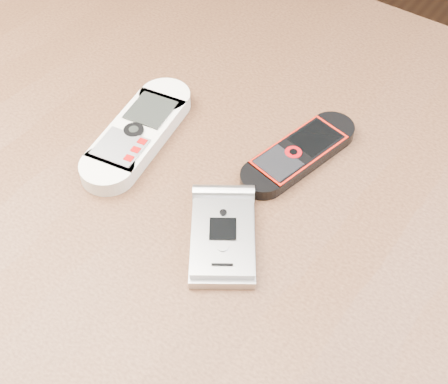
{
  "coord_description": "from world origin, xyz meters",
  "views": [
    {
      "loc": [
        0.23,
        -0.32,
        1.21
      ],
      "look_at": [
        0.01,
        0.0,
        0.76
      ],
      "focal_mm": 50.0,
      "sensor_mm": 36.0,
      "label": 1
    }
  ],
  "objects_px": {
    "nokia_white": "(138,132)",
    "nokia_black_red": "(299,153)",
    "table": "(220,258)",
    "motorola_razr": "(223,236)"
  },
  "relations": [
    {
      "from": "nokia_white",
      "to": "motorola_razr",
      "type": "distance_m",
      "value": 0.16
    },
    {
      "from": "table",
      "to": "nokia_black_red",
      "type": "xyz_separation_m",
      "value": [
        0.04,
        0.09,
        0.11
      ]
    },
    {
      "from": "nokia_black_red",
      "to": "table",
      "type": "bearing_deg",
      "value": -99.5
    },
    {
      "from": "nokia_white",
      "to": "nokia_black_red",
      "type": "bearing_deg",
      "value": 15.97
    },
    {
      "from": "table",
      "to": "nokia_white",
      "type": "distance_m",
      "value": 0.16
    },
    {
      "from": "motorola_razr",
      "to": "table",
      "type": "bearing_deg",
      "value": 93.89
    },
    {
      "from": "nokia_white",
      "to": "nokia_black_red",
      "type": "xyz_separation_m",
      "value": [
        0.15,
        0.07,
        -0.0
      ]
    },
    {
      "from": "table",
      "to": "motorola_razr",
      "type": "bearing_deg",
      "value": -51.4
    },
    {
      "from": "nokia_black_red",
      "to": "motorola_razr",
      "type": "distance_m",
      "value": 0.13
    },
    {
      "from": "nokia_black_red",
      "to": "motorola_razr",
      "type": "height_order",
      "value": "motorola_razr"
    }
  ]
}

